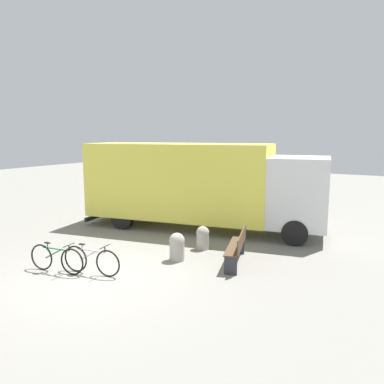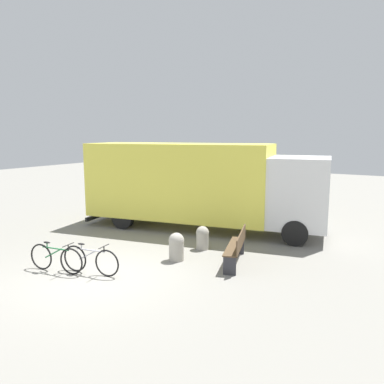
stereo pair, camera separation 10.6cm
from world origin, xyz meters
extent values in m
plane|color=gray|center=(0.00, 0.00, 0.00)|extent=(60.00, 60.00, 0.00)
cube|color=#EAE04C|center=(-0.97, 5.61, 1.87)|extent=(7.46, 3.67, 2.88)
cube|color=silver|center=(3.54, 6.41, 1.66)|extent=(2.39, 2.68, 2.45)
cube|color=black|center=(-4.53, 4.97, 0.24)|extent=(0.51, 2.32, 0.16)
cylinder|color=black|center=(3.35, 7.46, 0.43)|extent=(0.90, 0.43, 0.87)
cylinder|color=black|center=(3.72, 5.36, 0.43)|extent=(0.90, 0.43, 0.87)
cylinder|color=black|center=(-3.08, 6.32, 0.43)|extent=(0.90, 0.43, 0.87)
cylinder|color=black|center=(-2.71, 4.21, 0.43)|extent=(0.90, 0.43, 0.87)
cube|color=brown|center=(2.71, 2.72, 0.51)|extent=(0.91, 1.95, 0.03)
cube|color=brown|center=(2.88, 2.77, 0.72)|extent=(0.56, 1.85, 0.46)
cube|color=#2D2D33|center=(2.96, 1.85, 0.25)|extent=(0.34, 0.14, 0.49)
cube|color=#2D2D33|center=(2.46, 3.59, 0.25)|extent=(0.34, 0.14, 0.49)
torus|color=black|center=(-1.67, -0.38, 0.36)|extent=(0.72, 0.15, 0.73)
torus|color=black|center=(-0.66, -0.23, 0.36)|extent=(0.72, 0.15, 0.73)
cylinder|color=#26723F|center=(-1.17, -0.30, 0.65)|extent=(0.86, 0.16, 0.04)
cylinder|color=#26723F|center=(-1.24, -0.31, 0.52)|extent=(0.58, 0.12, 0.34)
cylinder|color=#26723F|center=(-1.44, -0.34, 0.71)|extent=(0.03, 0.03, 0.12)
ellipsoid|color=black|center=(-1.44, -0.34, 0.79)|extent=(0.23, 0.12, 0.05)
cylinder|color=black|center=(-0.74, -0.24, 0.73)|extent=(0.03, 0.03, 0.15)
cylinder|color=black|center=(-0.74, -0.24, 0.81)|extent=(0.09, 0.44, 0.02)
torus|color=black|center=(-0.76, -0.01, 0.36)|extent=(0.72, 0.15, 0.73)
torus|color=black|center=(0.25, 0.14, 0.36)|extent=(0.72, 0.15, 0.73)
cylinder|color=silver|center=(-0.26, 0.06, 0.65)|extent=(0.86, 0.16, 0.04)
cylinder|color=silver|center=(-0.33, 0.05, 0.52)|extent=(0.58, 0.12, 0.34)
cylinder|color=silver|center=(-0.53, 0.02, 0.71)|extent=(0.03, 0.03, 0.12)
ellipsoid|color=black|center=(-0.53, 0.02, 0.79)|extent=(0.23, 0.12, 0.05)
cylinder|color=black|center=(0.17, 0.13, 0.73)|extent=(0.03, 0.03, 0.15)
cylinder|color=black|center=(0.17, 0.13, 0.81)|extent=(0.09, 0.44, 0.02)
cylinder|color=#9E998C|center=(1.12, 2.13, 0.30)|extent=(0.44, 0.44, 0.60)
sphere|color=#9E998C|center=(1.12, 2.13, 0.60)|extent=(0.46, 0.46, 0.46)
cylinder|color=#9E998C|center=(1.25, 3.47, 0.27)|extent=(0.40, 0.40, 0.54)
sphere|color=#9E998C|center=(1.25, 3.47, 0.54)|extent=(0.42, 0.42, 0.42)
camera|label=1|loc=(6.75, -6.83, 3.68)|focal=35.00mm
camera|label=2|loc=(6.85, -6.78, 3.68)|focal=35.00mm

